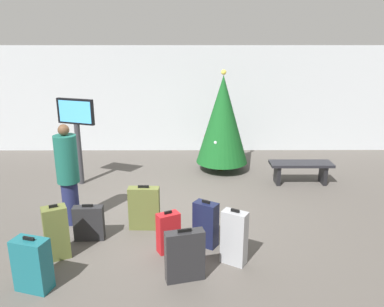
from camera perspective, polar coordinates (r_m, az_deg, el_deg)
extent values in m
plane|color=#514C47|center=(7.05, -4.40, -8.94)|extent=(16.00, 16.00, 0.00)
cube|color=#B7BCC1|center=(10.65, -3.02, 8.12)|extent=(16.00, 0.20, 2.89)
cylinder|color=#4C3319|center=(9.23, 4.44, -1.84)|extent=(0.12, 0.12, 0.22)
cone|color=#14511E|center=(8.93, 4.61, 5.09)|extent=(1.22, 1.22, 2.06)
sphere|color=#F2D84C|center=(8.77, 4.78, 12.06)|extent=(0.12, 0.12, 0.12)
sphere|color=silver|center=(9.15, 1.90, 2.15)|extent=(0.08, 0.08, 0.08)
sphere|color=red|center=(9.15, 2.07, 2.61)|extent=(0.08, 0.08, 0.08)
sphere|color=silver|center=(8.66, 3.56, 1.64)|extent=(0.08, 0.08, 0.08)
sphere|color=yellow|center=(9.45, 4.84, 2.76)|extent=(0.08, 0.08, 0.08)
sphere|color=silver|center=(8.90, 4.86, 9.72)|extent=(0.08, 0.08, 0.08)
cylinder|color=#333338|center=(8.54, -16.54, -0.11)|extent=(0.12, 0.12, 1.34)
cube|color=black|center=(8.33, -17.08, 6.05)|extent=(0.83, 0.36, 0.53)
cube|color=#4CB2F2|center=(8.29, -17.16, 5.99)|extent=(0.73, 0.27, 0.45)
cube|color=black|center=(8.60, 16.04, -1.49)|extent=(1.35, 0.44, 0.06)
cube|color=black|center=(8.55, 12.66, -3.05)|extent=(0.08, 0.35, 0.42)
cube|color=black|center=(8.83, 19.06, -2.94)|extent=(0.08, 0.35, 0.42)
cylinder|color=#1E234C|center=(6.87, -17.71, -7.01)|extent=(0.28, 0.28, 0.75)
cylinder|color=#19594C|center=(6.60, -18.31, -0.80)|extent=(0.51, 0.51, 0.80)
sphere|color=brown|center=(6.48, -18.71, 3.37)|extent=(0.18, 0.18, 0.18)
cube|color=#232326|center=(5.13, -1.09, -15.09)|extent=(0.54, 0.29, 0.70)
cube|color=black|center=(4.94, -1.12, -11.45)|extent=(0.18, 0.07, 0.04)
cube|color=#B2191E|center=(5.76, -3.56, -11.74)|extent=(0.37, 0.31, 0.61)
cube|color=black|center=(5.61, -3.62, -8.80)|extent=(0.12, 0.08, 0.04)
cube|color=#9EA0A5|center=(5.47, 6.34, -12.44)|extent=(0.39, 0.34, 0.79)
cube|color=black|center=(5.28, 6.49, -8.51)|extent=(0.12, 0.09, 0.04)
cube|color=#59602D|center=(5.89, -19.69, -11.13)|extent=(0.40, 0.35, 0.79)
cube|color=black|center=(5.71, -20.10, -7.42)|extent=(0.12, 0.08, 0.04)
cube|color=#141938|center=(5.89, 2.07, -10.54)|extent=(0.41, 0.36, 0.70)
cube|color=black|center=(5.73, 2.11, -7.23)|extent=(0.12, 0.09, 0.04)
cube|color=#19606B|center=(5.35, -22.83, -15.13)|extent=(0.49, 0.36, 0.70)
cube|color=black|center=(5.17, -23.30, -11.64)|extent=(0.16, 0.07, 0.04)
cube|color=#232326|center=(6.29, -15.19, -10.03)|extent=(0.47, 0.19, 0.56)
cube|color=black|center=(6.16, -15.41, -7.55)|extent=(0.16, 0.04, 0.04)
cube|color=#59602D|center=(6.42, -7.17, -8.14)|extent=(0.51, 0.19, 0.73)
cube|color=black|center=(6.26, -7.30, -4.94)|extent=(0.18, 0.04, 0.04)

